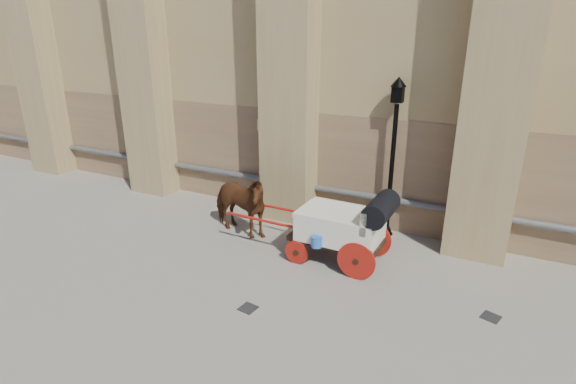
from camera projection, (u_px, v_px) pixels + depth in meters
The scene contains 6 objects.
ground at pixel (256, 284), 9.58m from camera, with size 90.00×90.00×0.00m, color gray.
horse at pixel (238, 204), 11.62m from camera, with size 0.92×2.02×1.71m, color brown.
carriage at pixel (346, 225), 10.17m from camera, with size 4.03×1.44×1.75m.
street_lamp at pixel (393, 154), 11.18m from camera, with size 0.38×0.38×4.07m.
drain_grate_near at pixel (248, 308), 8.76m from camera, with size 0.32×0.32×0.01m, color black.
drain_grate_far at pixel (491, 317), 8.48m from camera, with size 0.32×0.32×0.01m, color black.
Camera 1 is at (4.34, -7.11, 5.17)m, focal length 28.00 mm.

